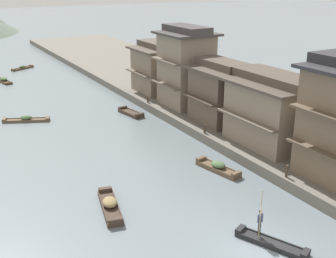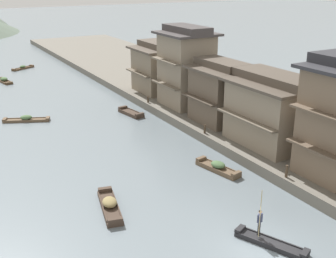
{
  "view_description": "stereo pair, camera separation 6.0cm",
  "coord_description": "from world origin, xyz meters",
  "px_view_note": "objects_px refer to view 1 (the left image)",
  "views": [
    {
      "loc": [
        -14.91,
        -15.31,
        14.73
      ],
      "look_at": [
        2.34,
        15.11,
        2.09
      ],
      "focal_mm": 45.83,
      "sensor_mm": 36.0,
      "label": 1
    },
    {
      "loc": [
        -14.86,
        -15.34,
        14.73
      ],
      "look_at": [
        2.34,
        15.11,
        2.09
      ],
      "focal_mm": 45.83,
      "sensor_mm": 36.0,
      "label": 2
    }
  ],
  "objects_px": {
    "boat_moored_nearest": "(22,68)",
    "house_waterfront_tall": "(220,92)",
    "mooring_post_dock_far": "(148,99)",
    "boat_moored_third": "(4,80)",
    "boat_midriver_upstream": "(131,113)",
    "house_waterfront_second": "(273,110)",
    "house_waterfront_far": "(160,67)",
    "boat_moored_second": "(110,206)",
    "mooring_post_dock_mid": "(205,129)",
    "boat_foreground_poled": "(271,243)",
    "boat_moored_far": "(26,119)",
    "boatman_person": "(260,219)",
    "boat_midriver_drifting": "(218,167)",
    "mooring_post_dock_near": "(287,171)",
    "house_waterfront_narrow": "(186,67)"
  },
  "relations": [
    {
      "from": "boat_foreground_poled",
      "to": "house_waterfront_far",
      "type": "relative_size",
      "value": 0.64
    },
    {
      "from": "boatman_person",
      "to": "mooring_post_dock_mid",
      "type": "distance_m",
      "value": 15.98
    },
    {
      "from": "mooring_post_dock_near",
      "to": "mooring_post_dock_mid",
      "type": "bearing_deg",
      "value": 90.0
    },
    {
      "from": "boat_foreground_poled",
      "to": "boat_midriver_upstream",
      "type": "bearing_deg",
      "value": 82.8
    },
    {
      "from": "boat_foreground_poled",
      "to": "mooring_post_dock_mid",
      "type": "bearing_deg",
      "value": 69.36
    },
    {
      "from": "mooring_post_dock_far",
      "to": "boat_moored_third",
      "type": "bearing_deg",
      "value": 118.41
    },
    {
      "from": "house_waterfront_far",
      "to": "mooring_post_dock_mid",
      "type": "xyz_separation_m",
      "value": [
        -3.85,
        -15.59,
        -2.6
      ]
    },
    {
      "from": "boatman_person",
      "to": "boat_moored_third",
      "type": "distance_m",
      "value": 49.07
    },
    {
      "from": "boat_midriver_drifting",
      "to": "mooring_post_dock_mid",
      "type": "bearing_deg",
      "value": 65.73
    },
    {
      "from": "boat_moored_nearest",
      "to": "boat_moored_third",
      "type": "xyz_separation_m",
      "value": [
        -4.33,
        -8.01,
        0.05
      ]
    },
    {
      "from": "house_waterfront_second",
      "to": "house_waterfront_far",
      "type": "height_order",
      "value": "same"
    },
    {
      "from": "boat_moored_second",
      "to": "house_waterfront_second",
      "type": "xyz_separation_m",
      "value": [
        16.1,
        2.32,
        3.57
      ]
    },
    {
      "from": "boat_moored_second",
      "to": "boat_moored_third",
      "type": "relative_size",
      "value": 1.07
    },
    {
      "from": "house_waterfront_tall",
      "to": "boat_moored_nearest",
      "type": "bearing_deg",
      "value": 105.46
    },
    {
      "from": "boat_midriver_upstream",
      "to": "mooring_post_dock_near",
      "type": "relative_size",
      "value": 4.07
    },
    {
      "from": "boatman_person",
      "to": "boat_midriver_upstream",
      "type": "distance_m",
      "value": 25.92
    },
    {
      "from": "mooring_post_dock_near",
      "to": "mooring_post_dock_far",
      "type": "bearing_deg",
      "value": 90.0
    },
    {
      "from": "house_waterfront_tall",
      "to": "house_waterfront_narrow",
      "type": "distance_m",
      "value": 6.7
    },
    {
      "from": "mooring_post_dock_near",
      "to": "mooring_post_dock_far",
      "type": "xyz_separation_m",
      "value": [
        0.0,
        22.13,
        -0.08
      ]
    },
    {
      "from": "boatman_person",
      "to": "boat_moored_far",
      "type": "relative_size",
      "value": 0.64
    },
    {
      "from": "house_waterfront_far",
      "to": "mooring_post_dock_mid",
      "type": "height_order",
      "value": "house_waterfront_far"
    },
    {
      "from": "boat_foreground_poled",
      "to": "house_waterfront_tall",
      "type": "distance_m",
      "value": 20.17
    },
    {
      "from": "boat_midriver_drifting",
      "to": "boat_midriver_upstream",
      "type": "relative_size",
      "value": 1.11
    },
    {
      "from": "house_waterfront_second",
      "to": "mooring_post_dock_near",
      "type": "xyz_separation_m",
      "value": [
        -3.73,
        -5.74,
        -2.53
      ]
    },
    {
      "from": "house_waterfront_far",
      "to": "mooring_post_dock_mid",
      "type": "relative_size",
      "value": 8.29
    },
    {
      "from": "boatman_person",
      "to": "boat_moored_far",
      "type": "xyz_separation_m",
      "value": [
        -7.02,
        28.99,
        -1.23
      ]
    },
    {
      "from": "boat_midriver_upstream",
      "to": "mooring_post_dock_far",
      "type": "relative_size",
      "value": 4.96
    },
    {
      "from": "boatman_person",
      "to": "boat_moored_third",
      "type": "xyz_separation_m",
      "value": [
        -5.94,
        48.69,
        -1.2
      ]
    },
    {
      "from": "boat_midriver_drifting",
      "to": "house_waterfront_narrow",
      "type": "distance_m",
      "value": 16.42
    },
    {
      "from": "boat_moored_nearest",
      "to": "boat_moored_second",
      "type": "relative_size",
      "value": 0.86
    },
    {
      "from": "boat_moored_second",
      "to": "boat_midriver_upstream",
      "type": "xyz_separation_m",
      "value": [
        9.88,
        18.0,
        -0.1
      ]
    },
    {
      "from": "boat_foreground_poled",
      "to": "mooring_post_dock_mid",
      "type": "xyz_separation_m",
      "value": [
        5.82,
        15.45,
        1.12
      ]
    },
    {
      "from": "boat_moored_third",
      "to": "house_waterfront_narrow",
      "type": "distance_m",
      "value": 29.95
    },
    {
      "from": "house_waterfront_tall",
      "to": "mooring_post_dock_far",
      "type": "xyz_separation_m",
      "value": [
        -3.24,
        9.41,
        -2.63
      ]
    },
    {
      "from": "house_waterfront_narrow",
      "to": "mooring_post_dock_mid",
      "type": "xyz_separation_m",
      "value": [
        -3.32,
        -8.75,
        -3.91
      ]
    },
    {
      "from": "boat_foreground_poled",
      "to": "house_waterfront_tall",
      "type": "height_order",
      "value": "house_waterfront_tall"
    },
    {
      "from": "mooring_post_dock_mid",
      "to": "boat_moored_far",
      "type": "bearing_deg",
      "value": 132.76
    },
    {
      "from": "boat_moored_third",
      "to": "mooring_post_dock_far",
      "type": "relative_size",
      "value": 5.64
    },
    {
      "from": "house_waterfront_narrow",
      "to": "house_waterfront_far",
      "type": "distance_m",
      "value": 6.99
    },
    {
      "from": "boat_moored_nearest",
      "to": "house_waterfront_tall",
      "type": "xyz_separation_m",
      "value": [
        11.0,
        -39.78,
        3.67
      ]
    },
    {
      "from": "boat_midriver_drifting",
      "to": "house_waterfront_second",
      "type": "relative_size",
      "value": 0.54
    },
    {
      "from": "mooring_post_dock_mid",
      "to": "boat_midriver_upstream",
      "type": "bearing_deg",
      "value": 102.9
    },
    {
      "from": "mooring_post_dock_near",
      "to": "boat_midriver_drifting",
      "type": "bearing_deg",
      "value": 118.55
    },
    {
      "from": "boat_moored_second",
      "to": "boat_midriver_upstream",
      "type": "distance_m",
      "value": 20.53
    },
    {
      "from": "boat_moored_far",
      "to": "mooring_post_dock_mid",
      "type": "relative_size",
      "value": 5.88
    },
    {
      "from": "mooring_post_dock_far",
      "to": "boat_moored_nearest",
      "type": "bearing_deg",
      "value": 104.34
    },
    {
      "from": "boat_moored_third",
      "to": "boat_midriver_drifting",
      "type": "height_order",
      "value": "boat_midriver_drifting"
    },
    {
      "from": "boat_moored_nearest",
      "to": "boat_midriver_upstream",
      "type": "relative_size",
      "value": 1.04
    },
    {
      "from": "boatman_person",
      "to": "boat_moored_nearest",
      "type": "xyz_separation_m",
      "value": [
        -1.61,
        56.7,
        -1.25
      ]
    },
    {
      "from": "boat_foreground_poled",
      "to": "mooring_post_dock_mid",
      "type": "height_order",
      "value": "mooring_post_dock_mid"
    }
  ]
}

